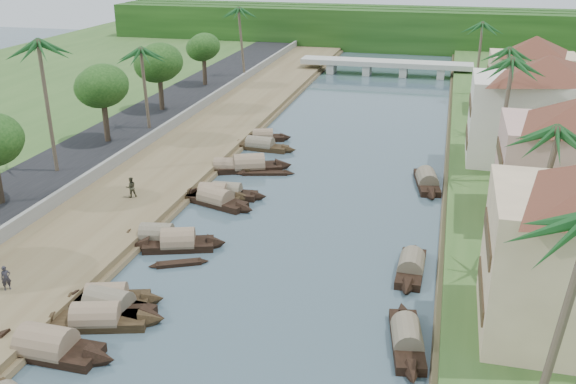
# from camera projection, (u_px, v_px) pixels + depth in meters

# --- Properties ---
(ground) EXTENTS (220.00, 220.00, 0.00)m
(ground) POSITION_uv_depth(u_px,v_px,m) (267.00, 292.00, 41.44)
(ground) COLOR #3B4F58
(ground) RESTS_ON ground
(left_bank) EXTENTS (10.00, 180.00, 0.80)m
(left_bank) POSITION_uv_depth(u_px,v_px,m) (166.00, 166.00, 62.92)
(left_bank) COLOR brown
(left_bank) RESTS_ON ground
(right_bank) EXTENTS (16.00, 180.00, 1.20)m
(right_bank) POSITION_uv_depth(u_px,v_px,m) (543.00, 197.00, 54.96)
(right_bank) COLOR #325522
(right_bank) RESTS_ON ground
(road) EXTENTS (8.00, 180.00, 1.40)m
(road) POSITION_uv_depth(u_px,v_px,m) (87.00, 157.00, 64.72)
(road) COLOR black
(road) RESTS_ON ground
(retaining_wall) EXTENTS (0.40, 180.00, 1.10)m
(retaining_wall) POSITION_uv_depth(u_px,v_px,m) (126.00, 154.00, 63.51)
(retaining_wall) COLOR slate
(retaining_wall) RESTS_ON left_bank
(treeline) EXTENTS (120.00, 14.00, 8.00)m
(treeline) POSITION_uv_depth(u_px,v_px,m) (401.00, 29.00, 130.06)
(treeline) COLOR #14360E
(treeline) RESTS_ON ground
(bridge) EXTENTS (28.00, 4.00, 2.40)m
(bridge) POSITION_uv_depth(u_px,v_px,m) (386.00, 65.00, 105.68)
(bridge) COLOR #ACADA2
(bridge) RESTS_ON ground
(building_far) EXTENTS (15.59, 15.59, 10.20)m
(building_far) POSITION_uv_depth(u_px,v_px,m) (542.00, 109.00, 60.02)
(building_far) COLOR silver
(building_far) RESTS_ON right_bank
(building_distant) EXTENTS (12.62, 12.62, 9.20)m
(building_distant) POSITION_uv_depth(u_px,v_px,m) (532.00, 74.00, 78.00)
(building_distant) COLOR beige
(building_distant) RESTS_ON right_bank
(sampan_1) EXTENTS (8.58, 2.34, 2.50)m
(sampan_1) POSITION_uv_depth(u_px,v_px,m) (47.00, 347.00, 35.15)
(sampan_1) COLOR black
(sampan_1) RESTS_ON ground
(sampan_2) EXTENTS (8.31, 3.88, 2.17)m
(sampan_2) POSITION_uv_depth(u_px,v_px,m) (97.00, 320.00, 37.71)
(sampan_2) COLOR black
(sampan_2) RESTS_ON ground
(sampan_3) EXTENTS (8.15, 2.58, 2.16)m
(sampan_3) POSITION_uv_depth(u_px,v_px,m) (109.00, 305.00, 39.17)
(sampan_3) COLOR black
(sampan_3) RESTS_ON ground
(sampan_4) EXTENTS (7.39, 3.68, 2.09)m
(sampan_4) POSITION_uv_depth(u_px,v_px,m) (107.00, 299.00, 39.85)
(sampan_4) COLOR black
(sampan_4) RESTS_ON ground
(sampan_5) EXTENTS (7.39, 3.96, 2.29)m
(sampan_5) POSITION_uv_depth(u_px,v_px,m) (178.00, 243.00, 47.12)
(sampan_5) COLOR black
(sampan_5) RESTS_ON ground
(sampan_6) EXTENTS (7.15, 2.65, 2.11)m
(sampan_6) POSITION_uv_depth(u_px,v_px,m) (157.00, 237.00, 48.10)
(sampan_6) COLOR black
(sampan_6) RESTS_ON ground
(sampan_7) EXTENTS (8.21, 4.16, 2.16)m
(sampan_7) POSITION_uv_depth(u_px,v_px,m) (216.00, 200.00, 54.85)
(sampan_7) COLOR black
(sampan_7) RESTS_ON ground
(sampan_8) EXTENTS (7.08, 2.36, 2.17)m
(sampan_8) POSITION_uv_depth(u_px,v_px,m) (213.00, 195.00, 55.87)
(sampan_8) COLOR black
(sampan_8) RESTS_ON ground
(sampan_9) EXTENTS (7.51, 1.85, 1.93)m
(sampan_9) POSITION_uv_depth(u_px,v_px,m) (227.00, 193.00, 56.38)
(sampan_9) COLOR black
(sampan_9) RESTS_ON ground
(sampan_10) EXTENTS (6.85, 2.61, 1.90)m
(sampan_10) POSITION_uv_depth(u_px,v_px,m) (226.00, 167.00, 62.59)
(sampan_10) COLOR black
(sampan_10) RESTS_ON ground
(sampan_11) EXTENTS (8.84, 5.15, 2.48)m
(sampan_11) POSITION_uv_depth(u_px,v_px,m) (249.00, 166.00, 62.88)
(sampan_11) COLOR black
(sampan_11) RESTS_ON ground
(sampan_12) EXTENTS (8.53, 2.24, 2.03)m
(sampan_12) POSITION_uv_depth(u_px,v_px,m) (260.00, 146.00, 69.08)
(sampan_12) COLOR black
(sampan_12) RESTS_ON ground
(sampan_13) EXTENTS (6.76, 3.38, 1.88)m
(sampan_13) POSITION_uv_depth(u_px,v_px,m) (263.00, 137.00, 72.10)
(sampan_13) COLOR black
(sampan_13) RESTS_ON ground
(sampan_14) EXTENTS (2.74, 8.09, 1.97)m
(sampan_14) POSITION_uv_depth(u_px,v_px,m) (407.00, 339.00, 35.93)
(sampan_14) COLOR black
(sampan_14) RESTS_ON ground
(sampan_15) EXTENTS (1.86, 7.48, 2.02)m
(sampan_15) POSITION_uv_depth(u_px,v_px,m) (411.00, 267.00, 43.74)
(sampan_15) COLOR black
(sampan_15) RESTS_ON ground
(sampan_16) EXTENTS (3.07, 8.76, 2.11)m
(sampan_16) POSITION_uv_depth(u_px,v_px,m) (427.00, 181.00, 59.06)
(sampan_16) COLOR black
(sampan_16) RESTS_ON ground
(canoe_1) EXTENTS (4.18, 2.51, 0.70)m
(canoe_1) POSITION_uv_depth(u_px,v_px,m) (179.00, 264.00, 44.80)
(canoe_1) COLOR black
(canoe_1) RESTS_ON ground
(canoe_2) EXTENTS (5.94, 2.33, 0.86)m
(canoe_2) POSITION_uv_depth(u_px,v_px,m) (265.00, 174.00, 61.89)
(canoe_2) COLOR black
(canoe_2) RESTS_ON ground
(palm_0) EXTENTS (3.20, 3.20, 12.10)m
(palm_0) POSITION_uv_depth(u_px,v_px,m) (571.00, 224.00, 23.71)
(palm_0) COLOR brown
(palm_0) RESTS_ON ground
(palm_1) EXTENTS (3.20, 3.20, 11.20)m
(palm_1) POSITION_uv_depth(u_px,v_px,m) (545.00, 132.00, 37.81)
(palm_1) COLOR brown
(palm_1) RESTS_ON ground
(palm_2) EXTENTS (3.20, 3.20, 12.26)m
(palm_2) POSITION_uv_depth(u_px,v_px,m) (510.00, 63.00, 53.04)
(palm_2) COLOR brown
(palm_2) RESTS_ON ground
(palm_3) EXTENTS (3.20, 3.20, 10.80)m
(palm_3) POSITION_uv_depth(u_px,v_px,m) (508.00, 52.00, 66.75)
(palm_3) COLOR brown
(palm_3) RESTS_ON ground
(palm_5) EXTENTS (3.20, 3.20, 13.20)m
(palm_5) POSITION_uv_depth(u_px,v_px,m) (39.00, 45.00, 54.69)
(palm_5) COLOR brown
(palm_5) RESTS_ON ground
(palm_6) EXTENTS (3.20, 3.20, 10.27)m
(palm_6) POSITION_uv_depth(u_px,v_px,m) (143.00, 51.00, 68.90)
(palm_6) COLOR brown
(palm_6) RESTS_ON ground
(palm_7) EXTENTS (3.20, 3.20, 11.01)m
(palm_7) POSITION_uv_depth(u_px,v_px,m) (483.00, 25.00, 85.07)
(palm_7) COLOR brown
(palm_7) RESTS_ON ground
(palm_8) EXTENTS (3.20, 3.20, 11.56)m
(palm_8) POSITION_uv_depth(u_px,v_px,m) (242.00, 10.00, 95.37)
(palm_8) COLOR brown
(palm_8) RESTS_ON ground
(tree_3) EXTENTS (5.11, 5.11, 7.92)m
(tree_3) POSITION_uv_depth(u_px,v_px,m) (102.00, 87.00, 65.31)
(tree_3) COLOR #4B372B
(tree_3) RESTS_ON ground
(tree_4) EXTENTS (5.44, 5.44, 8.01)m
(tree_4) POSITION_uv_depth(u_px,v_px,m) (159.00, 64.00, 77.60)
(tree_4) COLOR #4B372B
(tree_4) RESTS_ON ground
(tree_5) EXTENTS (4.40, 4.40, 7.17)m
(tree_5) POSITION_uv_depth(u_px,v_px,m) (203.00, 48.00, 91.17)
(tree_5) COLOR #4B372B
(tree_5) RESTS_ON ground
(person_near) EXTENTS (0.68, 0.70, 1.62)m
(person_near) POSITION_uv_depth(u_px,v_px,m) (6.00, 278.00, 39.90)
(person_near) COLOR #28272E
(person_near) RESTS_ON left_bank
(person_far) EXTENTS (1.10, 1.07, 1.78)m
(person_far) POSITION_uv_depth(u_px,v_px,m) (131.00, 187.00, 54.13)
(person_far) COLOR #383827
(person_far) RESTS_ON left_bank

